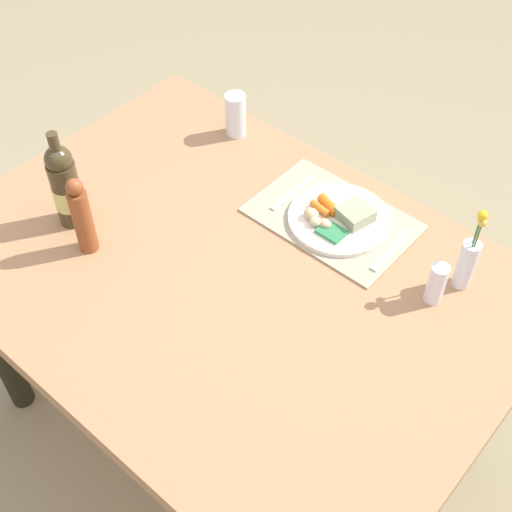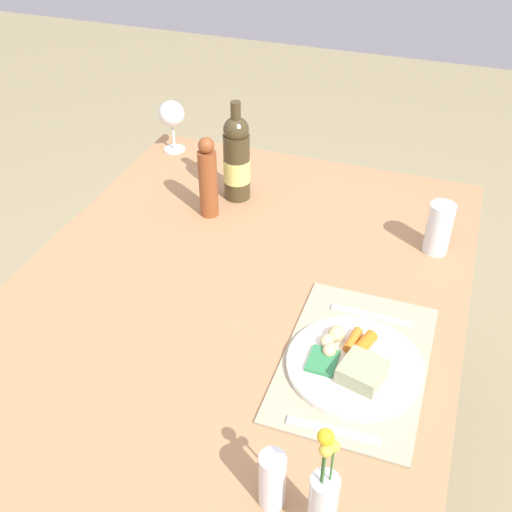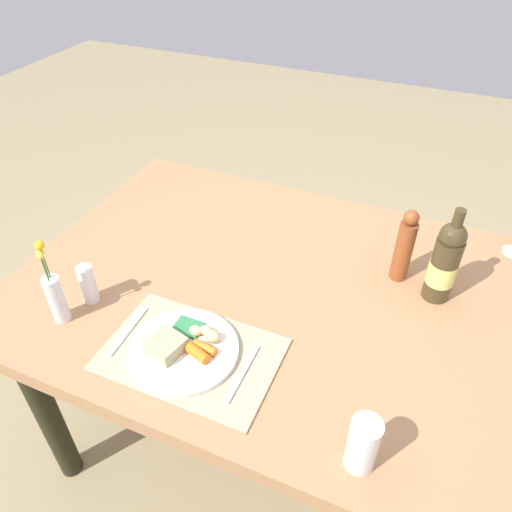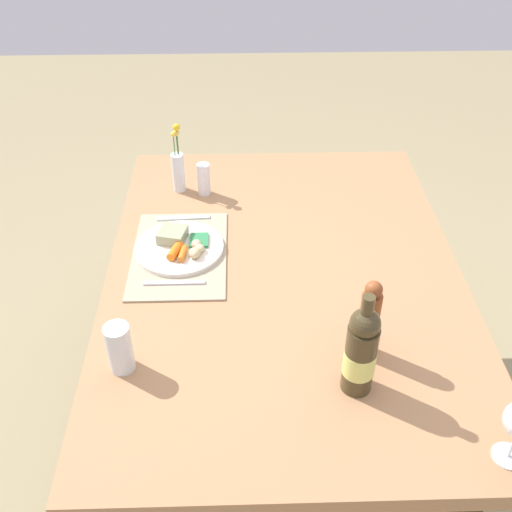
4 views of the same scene
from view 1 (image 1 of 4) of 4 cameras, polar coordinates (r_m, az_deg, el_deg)
name	(u,v)px [view 1 (image 1 of 4)]	position (r m, az deg, el deg)	size (l,w,h in m)	color
ground_plane	(235,423)	(2.38, -1.73, -13.48)	(8.00, 8.00, 0.00)	#988A63
dining_table	(229,292)	(1.81, -2.21, -2.98)	(1.43, 1.04, 0.77)	#A7784F
placemat	(332,218)	(1.87, 6.27, 3.08)	(0.42, 0.28, 0.01)	tan
dinner_plate	(339,217)	(1.85, 6.82, 3.15)	(0.27, 0.27, 0.05)	white
fork	(391,250)	(1.80, 10.97, 0.47)	(0.02, 0.17, 0.01)	silver
knife	(293,193)	(1.93, 3.03, 5.20)	(0.01, 0.18, 0.01)	silver
pepper_mill	(82,217)	(1.76, -14.05, 3.13)	(0.05, 0.05, 0.23)	brown
flower_vase	(468,261)	(1.72, 16.92, -0.36)	(0.04, 0.04, 0.25)	silver
salt_shaker	(436,284)	(1.68, 14.53, -2.20)	(0.04, 0.04, 0.11)	white
water_tumbler	(236,117)	(2.11, -1.68, 11.27)	(0.06, 0.06, 0.13)	silver
wine_bottle	(65,186)	(1.84, -15.31, 5.54)	(0.07, 0.07, 0.28)	#40351E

